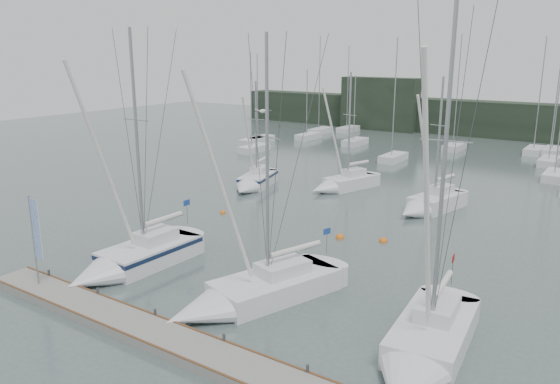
{
  "coord_description": "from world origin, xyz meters",
  "views": [
    {
      "loc": [
        15.16,
        -19.36,
        11.86
      ],
      "look_at": [
        -1.38,
        5.0,
        4.27
      ],
      "focal_mm": 35.0,
      "sensor_mm": 36.0,
      "label": 1
    }
  ],
  "objects_px": {
    "sailboat_mid_b": "(340,184)",
    "dock_banner": "(35,234)",
    "buoy_b": "(383,242)",
    "buoy_c": "(223,213)",
    "sailboat_mid_c": "(427,205)",
    "sailboat_near_center": "(241,297)",
    "sailboat_near_right": "(422,353)",
    "sailboat_mid_a": "(253,182)",
    "buoy_a": "(340,238)",
    "sailboat_near_left": "(128,261)"
  },
  "relations": [
    {
      "from": "sailboat_near_right",
      "to": "sailboat_mid_a",
      "type": "xyz_separation_m",
      "value": [
        -22.51,
        19.07,
        0.01
      ]
    },
    {
      "from": "sailboat_near_right",
      "to": "sailboat_mid_c",
      "type": "distance_m",
      "value": 21.67
    },
    {
      "from": "sailboat_mid_b",
      "to": "sailboat_near_center",
      "type": "bearing_deg",
      "value": -55.05
    },
    {
      "from": "sailboat_near_center",
      "to": "sailboat_mid_a",
      "type": "height_order",
      "value": "sailboat_near_center"
    },
    {
      "from": "sailboat_near_right",
      "to": "buoy_c",
      "type": "height_order",
      "value": "sailboat_near_right"
    },
    {
      "from": "buoy_a",
      "to": "buoy_c",
      "type": "xyz_separation_m",
      "value": [
        -10.03,
        0.03,
        0.0
      ]
    },
    {
      "from": "sailboat_near_center",
      "to": "sailboat_near_right",
      "type": "relative_size",
      "value": 0.94
    },
    {
      "from": "sailboat_near_left",
      "to": "sailboat_near_center",
      "type": "bearing_deg",
      "value": 2.25
    },
    {
      "from": "buoy_a",
      "to": "dock_banner",
      "type": "distance_m",
      "value": 18.34
    },
    {
      "from": "sailboat_near_left",
      "to": "dock_banner",
      "type": "xyz_separation_m",
      "value": [
        -1.53,
        -4.3,
        2.55
      ]
    },
    {
      "from": "buoy_a",
      "to": "sailboat_mid_a",
      "type": "bearing_deg",
      "value": 149.33
    },
    {
      "from": "sailboat_mid_b",
      "to": "dock_banner",
      "type": "height_order",
      "value": "sailboat_mid_b"
    },
    {
      "from": "sailboat_near_center",
      "to": "sailboat_mid_a",
      "type": "relative_size",
      "value": 1.36
    },
    {
      "from": "sailboat_mid_a",
      "to": "buoy_c",
      "type": "distance_m",
      "value": 8.05
    },
    {
      "from": "sailboat_mid_a",
      "to": "buoy_c",
      "type": "xyz_separation_m",
      "value": [
        2.76,
        -7.55,
        -0.54
      ]
    },
    {
      "from": "sailboat_near_center",
      "to": "sailboat_near_right",
      "type": "distance_m",
      "value": 8.92
    },
    {
      "from": "sailboat_near_center",
      "to": "sailboat_mid_c",
      "type": "bearing_deg",
      "value": 103.39
    },
    {
      "from": "sailboat_mid_b",
      "to": "buoy_a",
      "type": "bearing_deg",
      "value": -43.64
    },
    {
      "from": "sailboat_mid_c",
      "to": "sailboat_near_left",
      "type": "bearing_deg",
      "value": -102.12
    },
    {
      "from": "sailboat_near_center",
      "to": "dock_banner",
      "type": "relative_size",
      "value": 2.97
    },
    {
      "from": "sailboat_near_center",
      "to": "buoy_a",
      "type": "xyz_separation_m",
      "value": [
        -0.81,
        11.48,
        -0.5
      ]
    },
    {
      "from": "sailboat_near_left",
      "to": "sailboat_near_right",
      "type": "xyz_separation_m",
      "value": [
        16.81,
        0.09,
        -0.06
      ]
    },
    {
      "from": "sailboat_near_center",
      "to": "sailboat_mid_a",
      "type": "xyz_separation_m",
      "value": [
        -13.59,
        19.06,
        0.03
      ]
    },
    {
      "from": "sailboat_near_right",
      "to": "dock_banner",
      "type": "bearing_deg",
      "value": -172.04
    },
    {
      "from": "sailboat_near_center",
      "to": "sailboat_mid_b",
      "type": "height_order",
      "value": "sailboat_near_center"
    },
    {
      "from": "sailboat_mid_c",
      "to": "buoy_c",
      "type": "distance_m",
      "value": 15.57
    },
    {
      "from": "dock_banner",
      "to": "sailboat_mid_b",
      "type": "bearing_deg",
      "value": 85.72
    },
    {
      "from": "dock_banner",
      "to": "buoy_c",
      "type": "bearing_deg",
      "value": 96.1
    },
    {
      "from": "dock_banner",
      "to": "buoy_b",
      "type": "bearing_deg",
      "value": 57.26
    },
    {
      "from": "sailboat_mid_a",
      "to": "sailboat_mid_c",
      "type": "relative_size",
      "value": 0.93
    },
    {
      "from": "sailboat_near_right",
      "to": "sailboat_mid_a",
      "type": "relative_size",
      "value": 1.45
    },
    {
      "from": "buoy_c",
      "to": "buoy_a",
      "type": "bearing_deg",
      "value": -0.19
    },
    {
      "from": "sailboat_near_left",
      "to": "buoy_a",
      "type": "distance_m",
      "value": 13.59
    },
    {
      "from": "sailboat_near_center",
      "to": "buoy_b",
      "type": "xyz_separation_m",
      "value": [
        1.83,
        12.44,
        -0.5
      ]
    },
    {
      "from": "sailboat_mid_c",
      "to": "buoy_c",
      "type": "bearing_deg",
      "value": -131.54
    },
    {
      "from": "buoy_c",
      "to": "dock_banner",
      "type": "height_order",
      "value": "dock_banner"
    },
    {
      "from": "sailboat_mid_c",
      "to": "buoy_b",
      "type": "xyz_separation_m",
      "value": [
        -0.05,
        -8.05,
        -0.55
      ]
    },
    {
      "from": "sailboat_mid_b",
      "to": "dock_banner",
      "type": "relative_size",
      "value": 2.36
    },
    {
      "from": "sailboat_mid_a",
      "to": "buoy_b",
      "type": "relative_size",
      "value": 17.87
    },
    {
      "from": "buoy_b",
      "to": "buoy_c",
      "type": "distance_m",
      "value": 12.7
    },
    {
      "from": "buoy_a",
      "to": "buoy_c",
      "type": "distance_m",
      "value": 10.03
    },
    {
      "from": "sailboat_near_left",
      "to": "sailboat_mid_c",
      "type": "height_order",
      "value": "sailboat_near_left"
    },
    {
      "from": "sailboat_near_right",
      "to": "sailboat_mid_a",
      "type": "height_order",
      "value": "sailboat_near_right"
    },
    {
      "from": "dock_banner",
      "to": "sailboat_mid_c",
      "type": "bearing_deg",
      "value": 66.59
    },
    {
      "from": "sailboat_near_right",
      "to": "buoy_a",
      "type": "relative_size",
      "value": 25.32
    },
    {
      "from": "sailboat_near_left",
      "to": "sailboat_near_center",
      "type": "relative_size",
      "value": 1.02
    },
    {
      "from": "sailboat_mid_c",
      "to": "dock_banner",
      "type": "xyz_separation_m",
      "value": [
        -11.3,
        -24.88,
        2.58
      ]
    },
    {
      "from": "sailboat_near_left",
      "to": "sailboat_near_right",
      "type": "bearing_deg",
      "value": 1.83
    },
    {
      "from": "dock_banner",
      "to": "sailboat_near_center",
      "type": "bearing_deg",
      "value": 26.05
    },
    {
      "from": "sailboat_mid_a",
      "to": "sailboat_near_center",
      "type": "bearing_deg",
      "value": -69.89
    }
  ]
}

